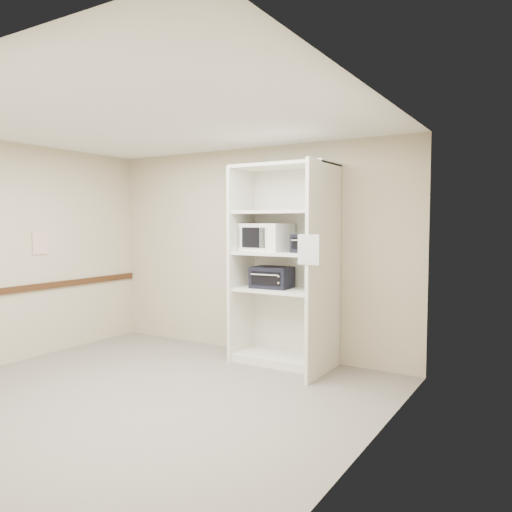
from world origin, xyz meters
The scene contains 12 objects.
floor centered at (0.00, 0.00, 0.00)m, with size 4.50×4.00×0.01m, color slate.
ceiling centered at (0.00, 0.00, 2.70)m, with size 4.50×4.00×0.01m, color white.
wall_back centered at (0.00, 2.00, 1.35)m, with size 4.50×0.02×2.70m, color #BAAD8B.
wall_left centered at (-2.25, 0.00, 1.35)m, with size 0.02×4.00×2.70m, color #BAAD8B.
wall_right centered at (2.25, 0.00, 1.35)m, with size 0.02×4.00×2.70m, color #BAAD8B.
shelving_unit centered at (0.67, 1.70, 1.13)m, with size 1.24×0.92×2.42m.
microwave centered at (0.36, 1.74, 1.54)m, with size 0.57×0.43×0.34m, color white.
toaster_oven_upper centered at (0.97, 1.69, 1.48)m, with size 0.38×0.28×0.22m, color black.
toaster_oven_lower centered at (0.46, 1.70, 1.05)m, with size 0.47×0.35×0.26m, color black.
paper_sign centered at (1.24, 1.07, 1.44)m, with size 0.24×0.01×0.31m, color white.
chair_rail centered at (-2.23, 0.00, 0.90)m, with size 0.04×3.98×0.08m, color #361D0D.
wall_poster centered at (-2.24, 0.41, 1.47)m, with size 0.01×0.22×0.31m, color silver.
Camera 1 is at (3.46, -3.61, 1.72)m, focal length 35.00 mm.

